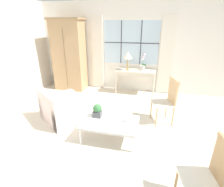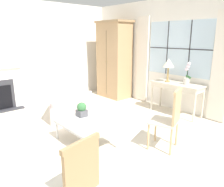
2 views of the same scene
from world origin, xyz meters
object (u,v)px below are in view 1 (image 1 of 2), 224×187
potted_plant_small (97,110)px  pillar_candle (127,120)px  console_table (135,73)px  side_chair_wooden (168,99)px  coffee_table (110,123)px  armoire (69,55)px  potted_orchid (143,64)px  table_lamp (128,56)px  armchair_upholstered (64,110)px  accent_chair_wooden (211,175)px

potted_plant_small → pillar_candle: (0.61, -0.07, -0.09)m
console_table → side_chair_wooden: size_ratio=1.19×
coffee_table → armoire: bearing=129.0°
armoire → console_table: (2.21, 0.06, -0.48)m
potted_orchid → table_lamp: bearing=-169.4°
table_lamp → potted_orchid: 0.54m
coffee_table → armchair_upholstered: bearing=159.1°
console_table → potted_plant_small: size_ratio=4.61×
console_table → armchair_upholstered: 2.56m
armoire → side_chair_wooden: size_ratio=2.19×
armchair_upholstered → pillar_candle: (1.58, -0.42, 0.19)m
console_table → potted_orchid: (0.21, 0.06, 0.28)m
potted_orchid → coffee_table: 2.71m
accent_chair_wooden → console_table: bearing=109.3°
table_lamp → potted_orchid: bearing=10.6°
armoire → potted_orchid: 2.43m
armchair_upholstered → pillar_candle: armchair_upholstered is taller
armchair_upholstered → pillar_candle: size_ratio=12.33×
table_lamp → pillar_candle: table_lamp is taller
console_table → coffee_table: bearing=-94.2°
coffee_table → table_lamp: bearing=91.6°
table_lamp → console_table: bearing=6.2°
table_lamp → armchair_upholstered: 2.56m
accent_chair_wooden → potted_plant_small: accent_chair_wooden is taller
console_table → side_chair_wooden: (0.92, -1.62, -0.09)m
potted_orchid → coffee_table: potted_orchid is taller
armoire → potted_plant_small: 3.00m
armchair_upholstered → accent_chair_wooden: bearing=-30.4°
potted_plant_small → pillar_candle: 0.63m
table_lamp → potted_orchid: table_lamp is taller
side_chair_wooden → coffee_table: (-1.11, -0.93, -0.24)m
potted_orchid → coffee_table: (-0.40, -2.61, -0.60)m
potted_orchid → coffee_table: bearing=-98.6°
potted_plant_small → armchair_upholstered: bearing=159.9°
armoire → pillar_candle: 3.46m
side_chair_wooden → console_table: bearing=119.4°
armoire → armchair_upholstered: bearing=-69.3°
console_table → side_chair_wooden: 1.87m
table_lamp → potted_orchid: size_ratio=1.09×
coffee_table → pillar_candle: 0.34m
potted_plant_small → pillar_candle: bearing=-6.5°
potted_orchid → pillar_candle: bearing=-91.5°
accent_chair_wooden → coffee_table: accent_chair_wooden is taller
pillar_candle → armchair_upholstered: bearing=165.0°
table_lamp → accent_chair_wooden: bearing=-67.0°
potted_orchid → armoire: bearing=-177.1°
armoire → side_chair_wooden: (3.12, -1.56, -0.57)m
side_chair_wooden → potted_plant_small: size_ratio=3.86×
table_lamp → pillar_candle: bearing=-80.9°
armoire → accent_chair_wooden: 5.07m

